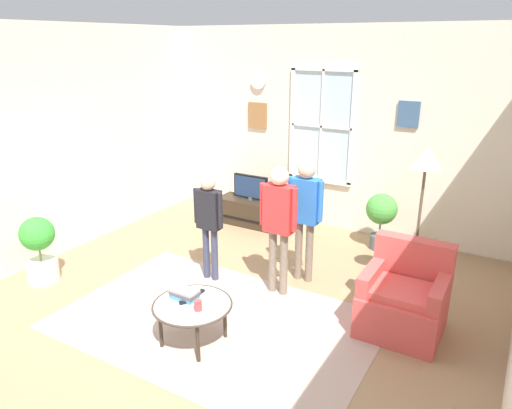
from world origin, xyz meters
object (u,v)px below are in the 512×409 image
person_red_shirt (279,216)px  coffee_table (192,306)px  book_stack (185,294)px  potted_plant_corner (39,247)px  potted_plant_by_window (381,214)px  armchair (404,300)px  remote_near_cup (199,293)px  person_blue_shirt (305,208)px  tv_stand (251,212)px  cup (198,305)px  person_black_shirt (209,215)px  television (251,187)px  remote_near_books (187,302)px  floor_lamp (425,174)px

person_red_shirt → coffee_table: bearing=-101.1°
coffee_table → book_stack: size_ratio=2.91×
coffee_table → potted_plant_corner: potted_plant_corner is taller
book_stack → person_red_shirt: bearing=72.7°
coffee_table → person_red_shirt: 1.37m
coffee_table → potted_plant_by_window: (0.87, 2.99, 0.13)m
armchair → remote_near_cup: (-1.69, -1.04, 0.09)m
person_blue_shirt → potted_plant_by_window: 1.49m
tv_stand → armchair: (2.74, -1.67, 0.13)m
cup → book_stack: bearing=156.1°
tv_stand → book_stack: book_stack is taller
person_blue_shirt → person_black_shirt: 1.11m
tv_stand → person_black_shirt: bearing=-74.0°
television → person_red_shirt: (1.35, -1.65, 0.32)m
cup → remote_near_cup: size_ratio=0.70×
tv_stand → potted_plant_by_window: 2.01m
book_stack → cup: (0.24, -0.10, 0.00)m
book_stack → remote_near_books: 0.09m
coffee_table → remote_near_books: bearing=-173.1°
tv_stand → person_black_shirt: (0.51, -1.77, 0.61)m
television → coffee_table: 3.10m
coffee_table → person_red_shirt: person_red_shirt is taller
tv_stand → remote_near_cup: (1.05, -2.71, 0.22)m
armchair → book_stack: bearing=-146.6°
remote_near_cup → person_blue_shirt: size_ratio=0.10×
person_red_shirt → floor_lamp: bearing=25.3°
tv_stand → potted_plant_corner: size_ratio=1.30×
person_red_shirt → person_black_shirt: person_red_shirt is taller
person_red_shirt → potted_plant_by_window: person_red_shirt is taller
cup → potted_plant_by_window: potted_plant_by_window is taller
coffee_table → cup: bearing=-26.6°
person_black_shirt → potted_plant_by_window: size_ratio=1.64×
coffee_table → remote_near_books: size_ratio=5.34×
cup → potted_plant_by_window: (0.77, 3.05, 0.05)m
tv_stand → television: bearing=-90.0°
tv_stand → potted_plant_by_window: potted_plant_by_window is taller
coffee_table → remote_near_cup: bearing=108.3°
television → tv_stand: bearing=90.0°
book_stack → remote_near_cup: 0.15m
cup → remote_near_cup: 0.29m
person_black_shirt → book_stack: bearing=-66.1°
potted_plant_by_window → floor_lamp: bearing=-58.4°
potted_plant_corner → cup: bearing=-3.0°
cup → person_black_shirt: bearing=121.2°
remote_near_books → person_black_shirt: size_ratio=0.11×
book_stack → remote_near_cup: bearing=61.6°
tv_stand → potted_plant_corner: bearing=-112.9°
remote_near_books → remote_near_cup: 0.18m
television → armchair: bearing=-31.4°
tv_stand → person_red_shirt: 2.26m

